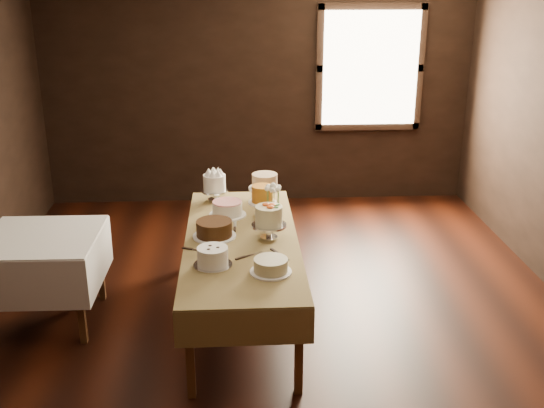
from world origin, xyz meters
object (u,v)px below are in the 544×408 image
at_px(cake_caramel, 262,202).
at_px(cake_server_b, 283,257).
at_px(cake_speckled, 265,188).
at_px(cake_cream, 271,266).
at_px(cake_swirl, 213,257).
at_px(cake_server_a, 254,254).
at_px(cake_meringue, 215,189).
at_px(flower_vase, 273,217).
at_px(cake_flowers, 269,224).
at_px(display_table, 242,244).
at_px(cake_server_e, 202,251).
at_px(cake_lattice, 227,209).
at_px(cake_server_c, 235,224).
at_px(cake_chocolate, 214,229).
at_px(side_table, 42,246).

xyz_separation_m(cake_caramel, cake_server_b, (0.11, -0.87, -0.12)).
height_order(cake_speckled, cake_cream, cake_speckled).
height_order(cake_swirl, cake_server_b, cake_swirl).
bearing_deg(cake_speckled, cake_caramel, -95.51).
xyz_separation_m(cake_caramel, cake_server_a, (-0.10, -0.81, -0.12)).
bearing_deg(cake_server_b, cake_meringue, 174.23).
bearing_deg(flower_vase, cake_flowers, -99.71).
bearing_deg(display_table, flower_vase, 44.99).
relative_size(cake_server_a, cake_server_e, 1.00).
relative_size(cake_lattice, cake_server_e, 1.35).
relative_size(cake_server_c, cake_server_e, 1.00).
xyz_separation_m(cake_chocolate, flower_vase, (0.48, 0.22, 0.01)).
xyz_separation_m(cake_server_c, cake_server_e, (-0.25, -0.53, 0.00)).
height_order(cake_caramel, cake_chocolate, cake_caramel).
height_order(cake_caramel, cake_flowers, cake_flowers).
bearing_deg(cake_server_e, cake_server_a, 11.39).
bearing_deg(cake_meringue, side_table, -147.19).
xyz_separation_m(cake_flowers, cake_server_b, (0.08, -0.36, -0.12)).
bearing_deg(cake_swirl, cake_speckled, 72.57).
height_order(cake_chocolate, flower_vase, flower_vase).
bearing_deg(cake_server_a, cake_lattice, 70.17).
relative_size(cake_server_b, flower_vase, 1.69).
relative_size(cake_lattice, flower_vase, 2.29).
relative_size(display_table, cake_cream, 6.83).
bearing_deg(cake_lattice, cake_swirl, -95.51).
distance_m(cake_speckled, cake_cream, 1.51).
height_order(side_table, cake_server_e, side_table).
xyz_separation_m(cake_server_e, flower_vase, (0.56, 0.50, 0.07)).
relative_size(side_table, cake_chocolate, 2.35).
distance_m(side_table, cake_flowers, 1.78).
bearing_deg(cake_cream, cake_caramel, 90.47).
xyz_separation_m(cake_flowers, cake_server_a, (-0.13, -0.29, -0.12)).
xyz_separation_m(display_table, cake_server_e, (-0.30, -0.24, 0.05)).
bearing_deg(side_table, cake_caramel, 14.87).
bearing_deg(cake_chocolate, cake_speckled, 62.71).
relative_size(cake_speckled, flower_vase, 2.08).
height_order(display_table, cake_meringue, cake_meringue).
xyz_separation_m(cake_cream, flower_vase, (0.07, 0.89, 0.02)).
bearing_deg(side_table, cake_server_a, -11.88).
height_order(side_table, cake_swirl, cake_swirl).
height_order(cake_lattice, cake_server_a, cake_lattice).
relative_size(cake_server_e, flower_vase, 1.69).
bearing_deg(cake_server_a, cake_chocolate, 96.59).
height_order(cake_flowers, cake_swirl, cake_flowers).
bearing_deg(cake_lattice, cake_chocolate, -102.11).
xyz_separation_m(cake_meringue, cake_chocolate, (0.02, -0.85, -0.05)).
relative_size(cake_caramel, cake_chocolate, 0.73).
distance_m(cake_swirl, cake_server_c, 0.81).
bearing_deg(cake_meringue, cake_chocolate, -88.84).
bearing_deg(cake_server_e, cake_swirl, -48.03).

